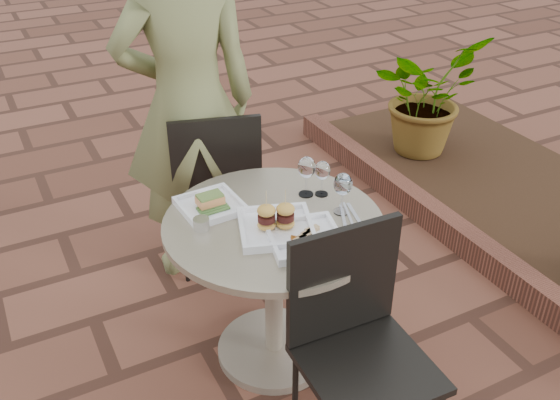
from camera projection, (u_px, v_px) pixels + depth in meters
name	position (u px, v px, depth m)	size (l,w,h in m)	color
ground	(204.00, 346.00, 2.93)	(60.00, 60.00, 0.00)	brown
cafe_table	(274.00, 269.00, 2.65)	(0.90, 0.90, 0.73)	gray
chair_far	(216.00, 179.00, 3.17)	(0.54, 0.54, 0.93)	black
chair_near	(356.00, 331.00, 2.23)	(0.46, 0.46, 0.93)	black
diner	(188.00, 105.00, 3.00)	(0.69, 0.45, 1.88)	olive
plate_salmon	(211.00, 205.00, 2.59)	(0.26, 0.26, 0.07)	white
plate_sliders	(276.00, 223.00, 2.44)	(0.37, 0.37, 0.19)	white
plate_tuna	(305.00, 238.00, 2.39)	(0.33, 0.33, 0.03)	white
wine_glass_right	(343.00, 185.00, 2.51)	(0.08, 0.08, 0.18)	white
wine_glass_mid	(307.00, 168.00, 2.63)	(0.08, 0.08, 0.18)	white
wine_glass_far	(322.00, 171.00, 2.64)	(0.07, 0.07, 0.16)	white
steel_ramekin	(201.00, 224.00, 2.45)	(0.06, 0.06, 0.05)	silver
cutlery_set	(349.00, 217.00, 2.54)	(0.10, 0.23, 0.00)	silver
planter_curb	(434.00, 217.00, 3.75)	(0.12, 3.00, 0.15)	brown
mulch_bed	(518.00, 195.00, 4.04)	(1.30, 3.00, 0.06)	black
potted_plant_a	(426.00, 95.00, 4.34)	(0.74, 0.64, 0.83)	#33662D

